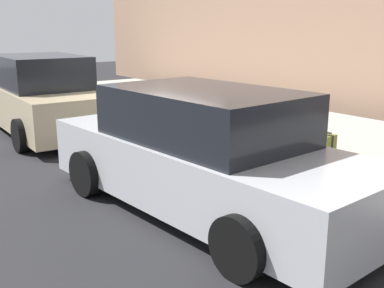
% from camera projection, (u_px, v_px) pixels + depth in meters
% --- Properties ---
extents(ground_plane, '(40.00, 40.00, 0.00)m').
position_uv_depth(ground_plane, '(146.00, 136.00, 10.16)').
color(ground_plane, black).
extents(sidewalk_curb, '(18.00, 5.00, 0.14)m').
position_uv_depth(sidewalk_curb, '(233.00, 120.00, 11.60)').
color(sidewalk_curb, '#9E9B93').
rests_on(sidewalk_curb, ground_plane).
extents(suitcase_olive_0, '(0.42, 0.29, 0.62)m').
position_uv_depth(suitcase_olive_0, '(320.00, 152.00, 7.31)').
color(suitcase_olive_0, '#59601E').
rests_on(suitcase_olive_0, sidewalk_curb).
extents(suitcase_silver_1, '(0.47, 0.18, 0.94)m').
position_uv_depth(suitcase_silver_1, '(295.00, 142.00, 7.66)').
color(suitcase_silver_1, '#9EA0A8').
rests_on(suitcase_silver_1, sidewalk_curb).
extents(suitcase_red_2, '(0.37, 0.20, 0.91)m').
position_uv_depth(suitcase_red_2, '(269.00, 139.00, 7.98)').
color(suitcase_red_2, red).
rests_on(suitcase_red_2, sidewalk_curb).
extents(suitcase_maroon_3, '(0.43, 0.26, 0.81)m').
position_uv_depth(suitcase_maroon_3, '(255.00, 134.00, 8.41)').
color(suitcase_maroon_3, maroon).
rests_on(suitcase_maroon_3, sidewalk_curb).
extents(suitcase_navy_4, '(0.38, 0.21, 1.04)m').
position_uv_depth(suitcase_navy_4, '(237.00, 126.00, 8.74)').
color(suitcase_navy_4, navy).
rests_on(suitcase_navy_4, sidewalk_curb).
extents(suitcase_teal_5, '(0.39, 0.20, 0.70)m').
position_uv_depth(suitcase_teal_5, '(221.00, 125.00, 9.08)').
color(suitcase_teal_5, '#0F606B').
rests_on(suitcase_teal_5, sidewalk_curb).
extents(suitcase_black_6, '(0.46, 0.20, 0.80)m').
position_uv_depth(suitcase_black_6, '(207.00, 123.00, 9.50)').
color(suitcase_black_6, black).
rests_on(suitcase_black_6, sidewalk_curb).
extents(fire_hydrant, '(0.39, 0.21, 0.71)m').
position_uv_depth(fire_hydrant, '(185.00, 114.00, 9.95)').
color(fire_hydrant, '#99999E').
rests_on(fire_hydrant, sidewalk_curb).
extents(bollard_post, '(0.14, 0.14, 0.76)m').
position_uv_depth(bollard_post, '(166.00, 111.00, 10.26)').
color(bollard_post, brown).
rests_on(bollard_post, sidewalk_curb).
extents(parked_car_silver_0, '(4.87, 2.16, 1.57)m').
position_uv_depth(parked_car_silver_0, '(204.00, 155.00, 5.93)').
color(parked_car_silver_0, '#B2B5BA').
rests_on(parked_car_silver_0, ground_plane).
extents(parked_car_beige_1, '(4.60, 2.12, 1.70)m').
position_uv_depth(parked_car_beige_1, '(42.00, 97.00, 10.33)').
color(parked_car_beige_1, tan).
rests_on(parked_car_beige_1, ground_plane).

